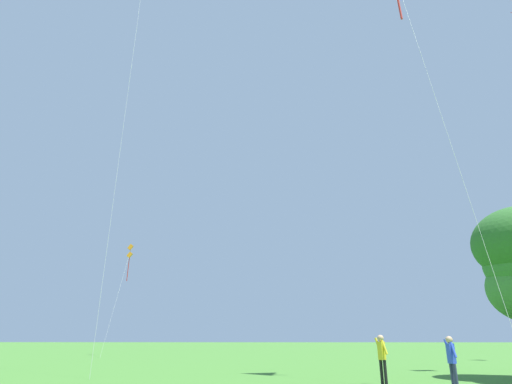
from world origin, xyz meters
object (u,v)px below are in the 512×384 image
person_with_spool (382,354)px  kite_white_distant (502,258)px  person_near_tree (452,358)px  kite_orange_box (130,253)px

person_with_spool → kite_white_distant: bearing=51.9°
kite_white_distant → person_near_tree: (-12.35, -19.90, -6.67)m
kite_orange_box → person_with_spool: (19.61, -27.42, -9.26)m
kite_white_distant → person_near_tree: 24.35m
kite_orange_box → person_with_spool: kite_orange_box is taller
person_with_spool → kite_orange_box: bearing=125.6°
kite_orange_box → kite_white_distant: bearing=-15.5°
kite_white_distant → person_near_tree: bearing=-121.8°
kite_white_distant → kite_orange_box: 35.16m
person_near_tree → kite_orange_box: bearing=126.3°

